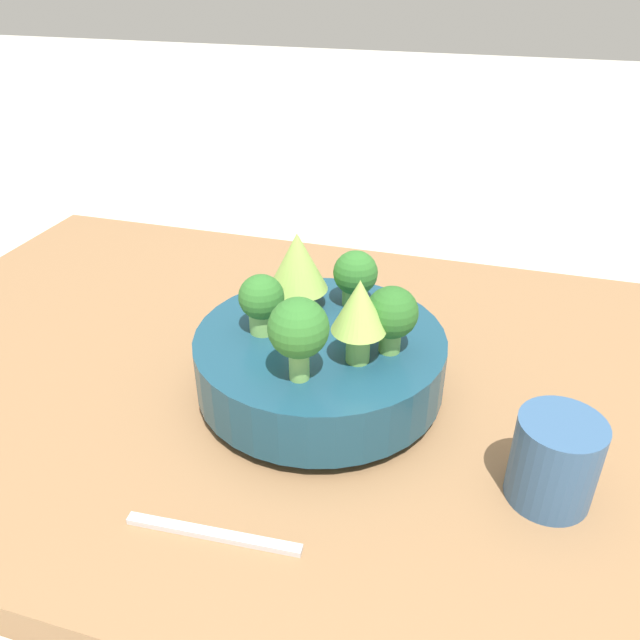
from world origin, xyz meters
The scene contains 11 objects.
ground_plane centered at (0.00, 0.00, 0.00)m, with size 6.00×6.00×0.00m, color beige.
table centered at (0.00, 0.00, 0.02)m, with size 1.20×0.74×0.04m.
bowl centered at (0.02, -0.03, 0.09)m, with size 0.28×0.28×0.08m.
broccoli_floret_left centered at (-0.05, -0.04, 0.16)m, with size 0.05×0.05×0.07m.
romanesco_piece_near centered at (0.07, -0.07, 0.18)m, with size 0.06×0.06×0.09m.
broccoli_floret_right centered at (0.09, -0.04, 0.16)m, with size 0.05×0.05×0.07m.
broccoli_floret_front centered at (0.02, -0.11, 0.17)m, with size 0.06×0.06×0.09m.
broccoli_floret_back centered at (0.03, 0.05, 0.16)m, with size 0.05×0.05×0.07m.
romanesco_piece_far centered at (-0.03, 0.02, 0.18)m, with size 0.07×0.07×0.09m.
cup centered at (0.26, -0.12, 0.09)m, with size 0.08×0.08×0.09m.
fork centered at (-0.02, -0.26, 0.04)m, with size 0.16×0.02×0.01m.
Camera 1 is at (0.18, -0.59, 0.49)m, focal length 35.00 mm.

